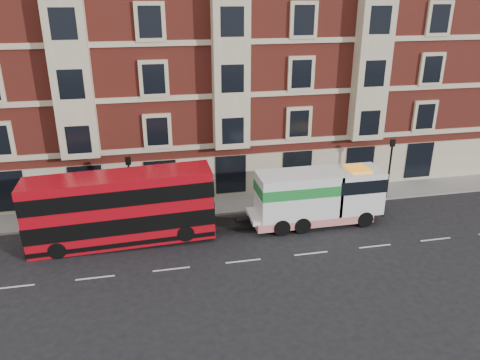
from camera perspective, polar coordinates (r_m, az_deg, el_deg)
ground at (r=26.54m, az=0.40°, el=-9.86°), size 120.00×120.00×0.00m
sidewalk at (r=33.01m, az=-2.38°, el=-3.05°), size 90.00×3.00×0.15m
victorian_terrace at (r=37.66m, az=-3.85°, el=15.85°), size 45.00×12.00×20.40m
lamp_post_west at (r=30.45m, az=-13.24°, el=-0.51°), size 0.35×0.15×4.35m
lamp_post_east at (r=34.79m, az=17.82°, el=1.83°), size 0.35×0.15×4.35m
double_decker_bus at (r=28.22m, az=-14.33°, el=-3.27°), size 10.72×2.46×4.34m
tow_truck at (r=30.18m, az=9.20°, el=-2.01°), size 8.58×2.54×3.58m
pedestrian at (r=32.98m, az=-20.24°, el=-2.72°), size 0.70×0.54×1.70m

